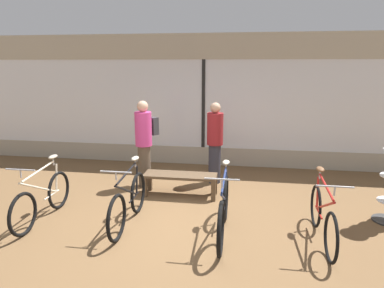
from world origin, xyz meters
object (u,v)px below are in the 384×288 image
at_px(display_bench, 180,178).
at_px(bicycle_far_left, 43,198).
at_px(customer_near_rack, 144,141).
at_px(bicycle_right, 223,210).
at_px(bicycle_left, 129,202).
at_px(bicycle_far_right, 323,216).
at_px(customer_by_window, 215,141).

bearing_deg(display_bench, bicycle_far_left, -145.23).
distance_m(display_bench, customer_near_rack, 1.11).
relative_size(bicycle_right, display_bench, 1.29).
bearing_deg(bicycle_far_left, display_bench, 34.77).
bearing_deg(bicycle_left, bicycle_right, -4.59).
bearing_deg(bicycle_far_right, customer_by_window, 127.63).
bearing_deg(bicycle_right, bicycle_far_right, 1.70).
height_order(bicycle_far_right, customer_near_rack, customer_near_rack).
bearing_deg(bicycle_right, customer_near_rack, 132.87).
bearing_deg(bicycle_far_right, display_bench, 148.82).
bearing_deg(bicycle_far_right, bicycle_left, 178.45).
distance_m(bicycle_left, bicycle_right, 1.51).
relative_size(display_bench, customer_near_rack, 0.79).
bearing_deg(bicycle_far_left, bicycle_far_right, -0.29).
xyz_separation_m(customer_near_rack, customer_by_window, (1.41, 0.43, -0.06)).
relative_size(bicycle_far_right, customer_by_window, 0.97).
bearing_deg(customer_near_rack, bicycle_far_right, -30.24).
xyz_separation_m(bicycle_far_left, customer_by_window, (2.59, 2.25, 0.54)).
distance_m(bicycle_far_left, bicycle_left, 1.43).
relative_size(bicycle_left, customer_near_rack, 0.95).
relative_size(display_bench, customer_by_window, 0.81).
bearing_deg(bicycle_left, customer_by_window, 62.19).
xyz_separation_m(bicycle_far_right, customer_by_window, (-1.75, 2.27, 0.53)).
height_order(bicycle_far_left, customer_by_window, customer_by_window).
bearing_deg(bicycle_far_left, bicycle_right, -1.25).
height_order(bicycle_far_right, customer_by_window, customer_by_window).
height_order(customer_near_rack, customer_by_window, customer_near_rack).
xyz_separation_m(bicycle_far_right, display_bench, (-2.34, 1.41, -0.03)).
xyz_separation_m(bicycle_left, customer_by_window, (1.16, 2.20, 0.52)).
bearing_deg(bicycle_right, customer_by_window, 98.42).
relative_size(bicycle_right, bicycle_far_right, 1.08).
distance_m(bicycle_right, bicycle_far_right, 1.41).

